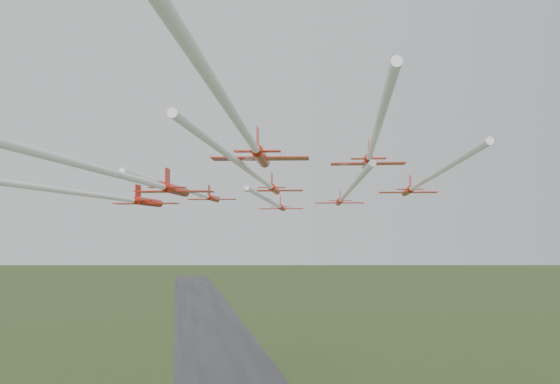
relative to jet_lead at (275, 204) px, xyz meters
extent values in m
cube|color=#2F2F31|center=(1.63, 192.98, -54.61)|extent=(38.00, 900.00, 0.04)
cylinder|color=red|center=(3.65, 14.72, 0.03)|extent=(3.09, 8.46, 1.09)
cone|color=red|center=(4.88, 19.69, 0.03)|extent=(1.49, 2.00, 1.09)
cone|color=red|center=(2.49, 10.04, 0.03)|extent=(1.25, 1.40, 0.99)
ellipsoid|color=black|center=(4.13, 16.65, 0.43)|extent=(0.63, 1.02, 0.32)
cube|color=red|center=(3.46, 13.95, -0.22)|extent=(9.11, 4.61, 0.10)
cube|color=red|center=(2.72, 10.96, 0.03)|extent=(4.14, 2.11, 0.08)
cube|color=red|center=(2.76, 11.15, 1.12)|extent=(0.53, 1.76, 1.99)
cylinder|color=white|center=(-3.49, -14.10, -0.02)|extent=(12.28, 47.37, 0.60)
cylinder|color=red|center=(-10.92, 0.45, 0.95)|extent=(2.94, 8.02, 1.04)
cone|color=red|center=(-9.75, 5.15, 0.95)|extent=(1.42, 1.90, 1.04)
cone|color=red|center=(-12.03, -3.99, 0.95)|extent=(1.19, 1.32, 0.94)
ellipsoid|color=black|center=(-10.47, 2.28, 1.33)|extent=(0.60, 0.96, 0.30)
cube|color=red|center=(-11.10, -0.28, 0.72)|extent=(8.64, 4.38, 0.09)
cube|color=red|center=(-11.81, -3.12, 0.95)|extent=(3.93, 2.01, 0.08)
cube|color=red|center=(-11.77, -2.93, 1.99)|extent=(0.50, 1.67, 1.88)
cylinder|color=white|center=(-17.32, -25.20, 0.91)|extent=(10.87, 41.56, 0.57)
cylinder|color=red|center=(10.81, -2.73, 0.37)|extent=(2.78, 8.17, 1.05)
cone|color=red|center=(11.88, 2.09, 0.37)|extent=(1.40, 1.91, 1.05)
cone|color=red|center=(9.82, -7.26, 0.37)|extent=(1.18, 1.33, 0.96)
ellipsoid|color=black|center=(11.23, -0.86, 0.75)|extent=(0.59, 0.97, 0.31)
cube|color=red|center=(10.65, -3.48, 0.13)|extent=(8.76, 4.24, 0.10)
cube|color=red|center=(10.01, -6.38, 0.37)|extent=(3.99, 1.95, 0.08)
cube|color=red|center=(10.05, -6.19, 1.42)|extent=(0.46, 1.70, 1.91)
cylinder|color=white|center=(3.84, -34.40, 0.32)|extent=(12.29, 53.37, 0.57)
cylinder|color=red|center=(-21.42, -10.63, -0.36)|extent=(4.22, 9.35, 1.22)
cone|color=red|center=(-19.57, -5.21, -0.36)|extent=(1.81, 2.29, 1.22)
cone|color=red|center=(-23.17, -15.74, -0.36)|extent=(1.49, 1.62, 1.11)
ellipsoid|color=black|center=(-20.70, -8.53, 0.09)|extent=(0.78, 1.15, 0.36)
cube|color=red|center=(-21.71, -11.47, -0.64)|extent=(10.21, 5.91, 0.11)
cube|color=red|center=(-22.83, -14.74, -0.36)|extent=(4.65, 2.71, 0.09)
cube|color=red|center=(-22.76, -14.53, 0.87)|extent=(0.75, 1.93, 2.23)
cylinder|color=white|center=(-32.09, -41.79, -0.41)|extent=(18.07, 51.16, 0.67)
cylinder|color=red|center=(-2.45, -14.22, 1.56)|extent=(3.19, 8.52, 1.10)
cone|color=red|center=(-1.17, -9.22, 1.56)|extent=(1.52, 2.02, 1.10)
cone|color=red|center=(-3.67, -18.93, 1.56)|extent=(1.27, 1.41, 1.00)
ellipsoid|color=black|center=(-1.95, -12.28, 1.96)|extent=(0.64, 1.03, 0.32)
cube|color=red|center=(-2.65, -15.00, 1.31)|extent=(9.19, 4.72, 0.10)
cube|color=red|center=(-3.43, -18.00, 1.56)|extent=(4.18, 2.16, 0.08)
cube|color=red|center=(-3.38, -17.81, 2.66)|extent=(0.55, 1.77, 2.00)
cylinder|color=white|center=(-10.67, -46.15, 1.51)|extent=(14.33, 53.53, 0.60)
cylinder|color=red|center=(16.41, -20.63, 1.06)|extent=(3.08, 8.10, 1.05)
cone|color=red|center=(17.67, -15.89, 1.06)|extent=(1.45, 1.93, 1.05)
cone|color=red|center=(15.23, -25.10, 1.06)|extent=(1.21, 1.35, 0.95)
ellipsoid|color=black|center=(16.90, -18.79, 1.45)|extent=(0.62, 0.98, 0.30)
cube|color=red|center=(16.22, -21.37, 0.83)|extent=(8.74, 4.54, 0.10)
cube|color=red|center=(15.46, -24.22, 1.06)|extent=(3.98, 2.08, 0.08)
cube|color=red|center=(15.51, -24.04, 2.11)|extent=(0.53, 1.68, 1.91)
cylinder|color=white|center=(9.34, -47.35, 1.02)|extent=(12.06, 43.63, 0.57)
cylinder|color=red|center=(-17.25, -28.98, 0.26)|extent=(3.56, 9.31, 1.21)
cone|color=red|center=(-15.80, -23.53, 0.26)|extent=(1.67, 2.22, 1.21)
cone|color=red|center=(-18.62, -34.12, 0.26)|extent=(1.40, 1.55, 1.10)
ellipsoid|color=black|center=(-16.69, -26.86, 0.70)|extent=(0.71, 1.12, 0.35)
cube|color=red|center=(-17.48, -29.83, -0.02)|extent=(10.05, 5.23, 0.11)
cube|color=red|center=(-18.35, -33.11, 0.26)|extent=(4.57, 2.40, 0.09)
cube|color=red|center=(-18.29, -32.90, 1.46)|extent=(0.61, 1.93, 2.19)
cylinder|color=white|center=(-24.55, -56.41, 0.20)|extent=(12.19, 43.60, 0.66)
cylinder|color=red|center=(5.40, -36.22, 3.32)|extent=(3.34, 8.46, 1.10)
cone|color=red|center=(6.79, -31.27, 3.32)|extent=(1.54, 2.02, 1.10)
cone|color=red|center=(4.10, -40.87, 3.32)|extent=(1.28, 1.42, 1.00)
ellipsoid|color=black|center=(5.94, -34.29, 3.72)|extent=(0.66, 1.03, 0.32)
cube|color=red|center=(5.19, -36.98, 3.07)|extent=(9.15, 4.87, 0.10)
cube|color=red|center=(4.35, -39.96, 3.32)|extent=(4.16, 2.23, 0.08)
cube|color=red|center=(4.40, -39.77, 4.42)|extent=(0.58, 1.76, 1.99)
cylinder|color=white|center=(-1.31, -60.16, 3.27)|extent=(11.09, 37.68, 0.60)
cylinder|color=red|center=(-9.12, -47.97, 2.25)|extent=(3.07, 9.07, 1.17)
cone|color=red|center=(-7.95, -42.62, 2.25)|extent=(1.55, 2.12, 1.17)
cone|color=red|center=(-10.22, -53.00, 2.25)|extent=(1.31, 1.47, 1.06)
ellipsoid|color=black|center=(-8.67, -45.89, 2.67)|extent=(0.65, 1.08, 0.34)
cube|color=red|center=(-9.30, -48.80, 1.98)|extent=(9.72, 4.70, 0.11)
cube|color=red|center=(-10.00, -52.01, 2.25)|extent=(4.42, 2.15, 0.08)
cube|color=red|center=(-9.96, -51.81, 3.41)|extent=(0.51, 1.89, 2.12)
cylinder|color=white|center=(-14.42, -72.21, 2.19)|extent=(8.78, 37.41, 0.64)
camera|label=1|loc=(-17.30, -107.85, -5.30)|focal=40.00mm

